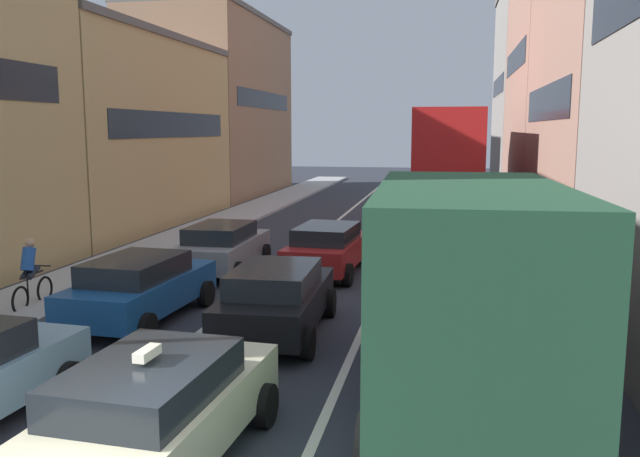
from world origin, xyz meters
TOP-DOWN VIEW (x-y plane):
  - sidewalk_left at (-6.70, 20.00)m, footprint 2.60×64.00m
  - lane_stripe_left at (-1.70, 20.00)m, footprint 0.16×60.00m
  - lane_stripe_right at (1.70, 20.00)m, footprint 0.16×60.00m
  - building_row_left at (-12.00, 22.48)m, footprint 7.20×43.90m
  - building_row_right at (9.90, 22.74)m, footprint 7.20×43.90m
  - removalist_box_truck at (3.70, 4.15)m, footprint 2.95×7.79m
  - taxi_centre_lane_front at (-0.11, 1.77)m, footprint 2.27×4.40m
  - sedan_centre_lane_second at (-0.05, 7.47)m, footprint 2.18×4.36m
  - wagon_left_lane_second at (-3.33, 7.84)m, footprint 2.26×4.39m
  - hatchback_centre_lane_third at (-0.06, 13.49)m, footprint 2.28×4.40m
  - sedan_left_lane_third at (-3.23, 13.08)m, footprint 2.08×4.31m
  - sedan_right_lane_behind_truck at (3.52, 11.21)m, footprint 2.21×4.37m
  - wagon_right_lane_far at (3.31, 16.97)m, footprint 2.26×4.40m
  - bus_mid_queue_primary at (3.45, 22.44)m, footprint 2.86×10.52m
  - cyclist_on_sidewalk at (-6.36, 8.26)m, footprint 0.50×1.73m

SIDE VIEW (x-z plane):
  - lane_stripe_left at x=-1.70m, z-range 0.00..0.01m
  - lane_stripe_right at x=1.70m, z-range 0.00..0.01m
  - sidewalk_left at x=-6.70m, z-range 0.00..0.14m
  - sedan_centre_lane_second at x=-0.05m, z-range 0.05..1.54m
  - wagon_left_lane_second at x=-3.33m, z-range 0.05..1.54m
  - hatchback_centre_lane_third at x=-0.06m, z-range 0.05..1.54m
  - sedan_left_lane_third at x=-3.23m, z-range 0.05..1.54m
  - sedan_right_lane_behind_truck at x=3.52m, z-range 0.05..1.54m
  - wagon_right_lane_far at x=3.31m, z-range 0.05..1.54m
  - taxi_centre_lane_front at x=-0.11m, z-range -0.03..1.63m
  - cyclist_on_sidewalk at x=-6.36m, z-range -0.01..1.71m
  - removalist_box_truck at x=3.70m, z-range 0.18..3.76m
  - bus_mid_queue_primary at x=3.45m, z-range 0.30..5.36m
  - building_row_left at x=-12.00m, z-range -0.60..10.99m
  - building_row_right at x=9.90m, z-range -0.77..13.30m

